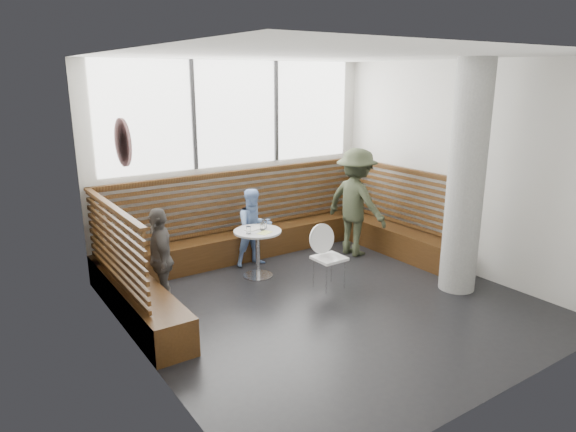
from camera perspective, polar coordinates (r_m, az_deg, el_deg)
room at (r=6.50m, az=4.93°, el=3.19°), size 5.00×5.00×3.20m
booth at (r=8.22m, az=-3.03°, el=-2.81°), size 5.00×2.50×1.44m
concrete_column at (r=7.41m, az=19.17°, el=3.89°), size 0.50×0.50×3.20m
wall_art at (r=5.59m, az=-17.88°, el=7.79°), size 0.03×0.50×0.50m
cafe_table at (r=7.72m, az=-3.39°, el=-3.09°), size 0.71×0.71×0.73m
cafe_chair at (r=7.39m, az=4.29°, el=-3.91°), size 0.44×0.43×0.91m
adult_man at (r=8.69m, az=7.57°, el=1.52°), size 0.85×1.26×1.82m
child_back at (r=8.17m, az=-3.79°, el=-1.30°), size 0.66×0.54×1.26m
child_left at (r=6.84m, az=-13.97°, el=-4.64°), size 0.52×0.85×1.36m
plate_near at (r=7.69m, az=-4.21°, el=-1.51°), size 0.19×0.19×0.01m
plate_far at (r=7.76m, az=-3.56°, el=-1.33°), size 0.20×0.20×0.01m
glass_left at (r=7.50m, az=-4.41°, el=-1.56°), size 0.07×0.07×0.11m
glass_mid at (r=7.66m, az=-2.87°, el=-1.15°), size 0.07×0.07×0.11m
glass_right at (r=7.76m, az=-2.63°, el=-0.92°), size 0.08×0.08×0.12m
menu_card at (r=7.54m, az=-2.60°, el=-1.87°), size 0.26×0.23×0.00m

